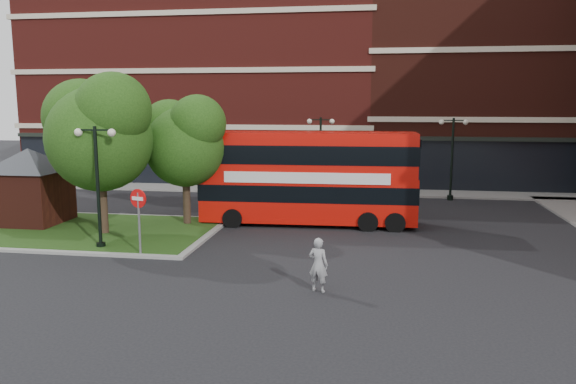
% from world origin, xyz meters
% --- Properties ---
extents(ground, '(120.00, 120.00, 0.00)m').
position_xyz_m(ground, '(0.00, 0.00, 0.00)').
color(ground, black).
rests_on(ground, ground).
extents(pavement_far, '(44.00, 3.00, 0.12)m').
position_xyz_m(pavement_far, '(0.00, 16.50, 0.06)').
color(pavement_far, slate).
rests_on(pavement_far, ground).
extents(terrace_far_left, '(26.00, 12.00, 14.00)m').
position_xyz_m(terrace_far_left, '(-8.00, 24.00, 7.00)').
color(terrace_far_left, maroon).
rests_on(terrace_far_left, ground).
extents(terrace_far_right, '(18.00, 12.00, 16.00)m').
position_xyz_m(terrace_far_right, '(14.00, 24.00, 8.00)').
color(terrace_far_right, '#471911').
rests_on(terrace_far_right, ground).
extents(traffic_island, '(12.60, 7.60, 0.15)m').
position_xyz_m(traffic_island, '(-8.00, 3.00, 0.07)').
color(traffic_island, gray).
rests_on(traffic_island, ground).
extents(kiosk, '(6.51, 6.51, 3.60)m').
position_xyz_m(kiosk, '(-11.00, 4.00, 2.32)').
color(kiosk, '#471911').
rests_on(kiosk, traffic_island).
extents(tree_island_west, '(5.40, 4.71, 7.21)m').
position_xyz_m(tree_island_west, '(-6.60, 2.58, 4.79)').
color(tree_island_west, '#2D2116').
rests_on(tree_island_west, ground).
extents(tree_island_east, '(4.46, 3.90, 6.29)m').
position_xyz_m(tree_island_east, '(-3.58, 5.06, 4.24)').
color(tree_island_east, '#2D2116').
rests_on(tree_island_east, ground).
extents(lamp_island, '(1.72, 0.36, 5.00)m').
position_xyz_m(lamp_island, '(-5.50, 0.20, 2.83)').
color(lamp_island, black).
rests_on(lamp_island, ground).
extents(lamp_far_left, '(1.72, 0.36, 5.00)m').
position_xyz_m(lamp_far_left, '(2.00, 14.50, 2.83)').
color(lamp_far_left, black).
rests_on(lamp_far_left, ground).
extents(lamp_far_right, '(1.72, 0.36, 5.00)m').
position_xyz_m(lamp_far_right, '(10.00, 14.50, 2.83)').
color(lamp_far_right, black).
rests_on(lamp_far_right, ground).
extents(bus, '(10.43, 2.71, 3.96)m').
position_xyz_m(bus, '(2.22, 6.33, 2.60)').
color(bus, red).
rests_on(bus, ground).
extents(woman, '(0.73, 0.59, 1.75)m').
position_xyz_m(woman, '(3.74, -3.48, 0.87)').
color(woman, gray).
rests_on(woman, ground).
extents(car_silver, '(3.72, 1.56, 1.26)m').
position_xyz_m(car_silver, '(-2.18, 15.23, 0.63)').
color(car_silver, silver).
rests_on(car_silver, ground).
extents(car_white, '(4.63, 2.04, 1.48)m').
position_xyz_m(car_white, '(3.00, 14.70, 0.74)').
color(car_white, silver).
rests_on(car_white, ground).
extents(no_entry_sign, '(0.72, 0.27, 2.66)m').
position_xyz_m(no_entry_sign, '(-3.50, -0.50, 1.89)').
color(no_entry_sign, slate).
rests_on(no_entry_sign, ground).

